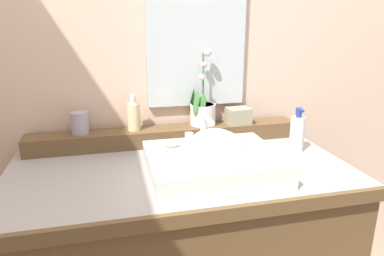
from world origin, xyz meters
TOP-DOWN VIEW (x-y plane):
  - wall_back at (0.00, 0.43)m, footprint 3.18×0.20m
  - back_ledge at (0.00, 0.26)m, footprint 1.15×0.11m
  - sink_basin at (0.10, -0.10)m, footprint 0.44×0.36m
  - soap_bar at (-0.02, 0.01)m, footprint 0.07×0.04m
  - potted_plant at (0.16, 0.27)m, footprint 0.12×0.11m
  - soap_dispenser at (-0.14, 0.26)m, footprint 0.05×0.06m
  - tumbler_cup at (-0.36, 0.26)m, footprint 0.07×0.07m
  - trinket_box at (0.32, 0.25)m, footprint 0.11×0.09m
  - lotion_bottle at (0.49, 0.05)m, footprint 0.06×0.06m
  - mirror at (0.14, 0.32)m, footprint 0.43×0.02m

SIDE VIEW (x-z plane):
  - back_ledge at x=0.00m, z-range 0.89..0.96m
  - sink_basin at x=0.10m, z-range 0.79..1.07m
  - lotion_bottle at x=0.49m, z-range 0.88..1.06m
  - soap_bar at x=-0.02m, z-range 0.97..1.00m
  - trinket_box at x=0.32m, z-range 0.96..1.04m
  - tumbler_cup at x=-0.36m, z-range 0.96..1.05m
  - soap_dispenser at x=-0.14m, z-range 0.95..1.10m
  - potted_plant at x=0.16m, z-range 0.87..1.20m
  - mirror at x=0.14m, z-range 1.04..1.63m
  - wall_back at x=0.00m, z-range 0.00..2.79m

